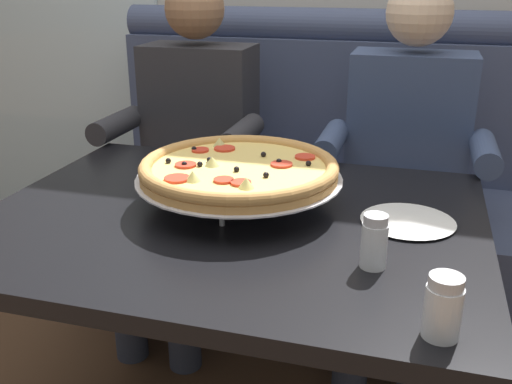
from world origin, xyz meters
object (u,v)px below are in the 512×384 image
(diner_left, at_px, (190,136))
(shaker_pepper_flakes, at_px, (443,311))
(diner_right, at_px, (406,153))
(shaker_parmesan, at_px, (374,245))
(dining_table, at_px, (232,246))
(patio_chair, at_px, (147,93))
(plate_near_left, at_px, (408,219))
(pizza, at_px, (238,170))
(booth_bench, at_px, (305,200))

(diner_left, xyz_separation_m, shaker_pepper_flakes, (0.86, -1.05, 0.06))
(diner_right, xyz_separation_m, shaker_parmesan, (-0.03, -0.85, 0.06))
(dining_table, distance_m, patio_chair, 2.54)
(dining_table, xyz_separation_m, plate_near_left, (0.41, 0.06, 0.10))
(diner_left, bearing_deg, plate_near_left, -37.62)
(shaker_parmesan, distance_m, plate_near_left, 0.25)
(pizza, distance_m, shaker_parmesan, 0.43)
(booth_bench, bearing_deg, dining_table, -90.00)
(diner_left, bearing_deg, booth_bench, 35.08)
(diner_left, relative_size, pizza, 2.51)
(patio_chair, bearing_deg, diner_right, -42.09)
(booth_bench, bearing_deg, diner_left, -144.92)
(dining_table, relative_size, diner_right, 0.93)
(pizza, bearing_deg, plate_near_left, 0.10)
(dining_table, relative_size, plate_near_left, 5.44)
(plate_near_left, bearing_deg, patio_chair, 128.81)
(booth_bench, xyz_separation_m, diner_right, (0.38, -0.27, 0.31))
(diner_right, height_order, shaker_parmesan, diner_right)
(pizza, relative_size, patio_chair, 0.59)
(booth_bench, height_order, pizza, booth_bench)
(pizza, bearing_deg, patio_chair, 121.38)
(diner_left, bearing_deg, shaker_pepper_flakes, -50.89)
(booth_bench, distance_m, plate_near_left, 1.02)
(booth_bench, xyz_separation_m, dining_table, (0.00, -0.94, 0.24))
(diner_left, relative_size, plate_near_left, 5.84)
(booth_bench, distance_m, diner_right, 0.56)
(shaker_parmesan, xyz_separation_m, patio_chair, (-1.65, 2.36, -0.25))
(shaker_parmesan, height_order, patio_chair, patio_chair)
(pizza, bearing_deg, diner_right, 57.90)
(diner_left, xyz_separation_m, pizza, (0.38, -0.61, 0.10))
(dining_table, bearing_deg, diner_right, 60.49)
(diner_right, bearing_deg, plate_near_left, -87.15)
(booth_bench, height_order, shaker_parmesan, booth_bench)
(shaker_pepper_flakes, distance_m, plate_near_left, 0.45)
(shaker_parmesan, relative_size, shaker_pepper_flakes, 1.03)
(diner_right, relative_size, plate_near_left, 5.84)
(plate_near_left, bearing_deg, diner_left, 142.38)
(shaker_pepper_flakes, bearing_deg, shaker_parmesan, 121.35)
(dining_table, height_order, shaker_parmesan, shaker_parmesan)
(pizza, bearing_deg, booth_bench, 89.84)
(booth_bench, distance_m, dining_table, 0.97)
(diner_left, bearing_deg, diner_right, 0.00)
(dining_table, xyz_separation_m, shaker_parmesan, (0.35, -0.18, 0.13))
(pizza, xyz_separation_m, patio_chair, (-1.30, 2.12, -0.29))
(shaker_parmesan, bearing_deg, pizza, 146.03)
(shaker_parmesan, relative_size, patio_chair, 0.13)
(plate_near_left, height_order, patio_chair, patio_chair)
(diner_right, distance_m, shaker_parmesan, 0.85)
(patio_chair, bearing_deg, booth_bench, -43.89)
(dining_table, bearing_deg, diner_left, 119.51)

